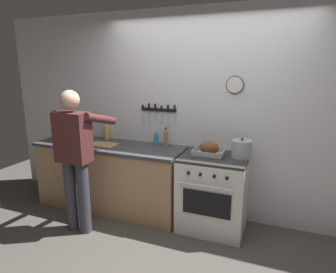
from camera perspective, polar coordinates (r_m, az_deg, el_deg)
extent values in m
cube|color=silver|center=(3.67, 7.29, 4.04)|extent=(6.00, 0.10, 2.60)
cube|color=black|center=(3.80, -1.87, 5.30)|extent=(0.49, 0.02, 0.04)
cube|color=silver|center=(3.90, -4.97, 3.76)|extent=(0.02, 0.00, 0.19)
cube|color=black|center=(3.88, -5.01, 5.70)|extent=(0.02, 0.02, 0.08)
cube|color=silver|center=(3.86, -3.77, 3.83)|extent=(0.02, 0.00, 0.17)
cube|color=black|center=(3.84, -3.80, 5.80)|extent=(0.02, 0.02, 0.10)
cube|color=silver|center=(3.82, -2.54, 4.12)|extent=(0.02, 0.00, 0.12)
cube|color=black|center=(3.80, -2.56, 5.75)|extent=(0.02, 0.02, 0.10)
cube|color=silver|center=(3.78, -1.29, 3.84)|extent=(0.02, 0.00, 0.15)
cube|color=black|center=(3.77, -1.30, 5.52)|extent=(0.02, 0.02, 0.08)
cube|color=silver|center=(3.75, -0.02, 3.41)|extent=(0.02, 0.00, 0.19)
cube|color=black|center=(3.73, -0.02, 5.57)|extent=(0.02, 0.02, 0.09)
cube|color=silver|center=(3.72, 1.28, 3.56)|extent=(0.02, 0.00, 0.16)
cube|color=black|center=(3.70, 1.29, 5.50)|extent=(0.02, 0.02, 0.09)
cylinder|color=white|center=(3.48, 13.06, 9.91)|extent=(0.19, 0.02, 0.19)
torus|color=black|center=(3.48, 13.06, 9.91)|extent=(0.20, 0.02, 0.20)
cube|color=tan|center=(4.06, -11.25, -7.96)|extent=(2.00, 0.62, 0.86)
cube|color=#3D3D42|center=(3.92, -11.55, -1.82)|extent=(2.03, 0.65, 0.04)
cube|color=white|center=(3.53, 8.87, -11.10)|extent=(0.76, 0.62, 0.87)
cube|color=black|center=(3.25, 7.57, -13.06)|extent=(0.53, 0.01, 0.28)
cube|color=#2D2D2D|center=(3.37, 9.14, -4.12)|extent=(0.76, 0.62, 0.03)
cylinder|color=black|center=(3.16, 4.04, -7.18)|extent=(0.04, 0.02, 0.04)
cylinder|color=black|center=(3.13, 6.38, -7.48)|extent=(0.04, 0.02, 0.04)
cylinder|color=black|center=(3.09, 9.11, -7.80)|extent=(0.04, 0.02, 0.04)
cylinder|color=black|center=(3.07, 11.55, -8.08)|extent=(0.04, 0.02, 0.04)
cylinder|color=silver|center=(3.13, 7.55, -9.84)|extent=(0.61, 0.02, 0.02)
cylinder|color=#383842|center=(3.65, -18.56, -10.90)|extent=(0.14, 0.14, 0.86)
cylinder|color=#383842|center=(3.55, -16.29, -11.49)|extent=(0.14, 0.14, 0.86)
cube|color=#4C2323|center=(3.37, -18.29, -0.14)|extent=(0.38, 0.22, 0.56)
sphere|color=tan|center=(3.30, -18.81, 6.87)|extent=(0.21, 0.21, 0.21)
cylinder|color=#4C2323|center=(3.65, -18.59, 3.73)|extent=(0.09, 0.55, 0.22)
cylinder|color=#4C2323|center=(3.40, -13.17, 3.40)|extent=(0.09, 0.55, 0.22)
cube|color=#B7B7BC|center=(3.40, 8.04, -3.57)|extent=(0.34, 0.25, 0.01)
cube|color=#B7B7BC|center=(3.27, 7.53, -3.61)|extent=(0.34, 0.01, 0.05)
cube|color=#B7B7BC|center=(3.50, 8.56, -2.49)|extent=(0.34, 0.01, 0.05)
cube|color=#B7B7BC|center=(3.43, 5.30, -2.74)|extent=(0.01, 0.25, 0.05)
cube|color=#B7B7BC|center=(3.35, 10.88, -3.31)|extent=(0.01, 0.25, 0.05)
ellipsoid|color=brown|center=(3.37, 8.09, -2.21)|extent=(0.23, 0.16, 0.16)
cylinder|color=#B7B7BC|center=(3.37, 14.32, -2.47)|extent=(0.22, 0.22, 0.19)
cylinder|color=#B2B2B7|center=(3.35, 14.42, -0.84)|extent=(0.23, 0.23, 0.01)
sphere|color=black|center=(3.34, 14.44, -0.51)|extent=(0.03, 0.03, 0.03)
cube|color=tan|center=(3.87, -12.72, -1.59)|extent=(0.36, 0.24, 0.02)
cylinder|color=gold|center=(4.19, -12.04, 0.78)|extent=(0.07, 0.07, 0.19)
cylinder|color=gold|center=(4.16, -12.11, 2.35)|extent=(0.03, 0.03, 0.04)
cylinder|color=black|center=(4.16, -12.13, 2.73)|extent=(0.04, 0.04, 0.01)
cylinder|color=#338CCC|center=(3.78, -2.34, -0.61)|extent=(0.06, 0.06, 0.15)
cylinder|color=#338CCC|center=(3.76, -2.35, 0.75)|extent=(0.03, 0.03, 0.03)
cylinder|color=white|center=(3.75, -2.35, 1.10)|extent=(0.03, 0.03, 0.01)
cylinder|color=#997F4C|center=(3.73, -0.44, -0.48)|extent=(0.06, 0.06, 0.19)
cylinder|color=#997F4C|center=(3.71, -0.44, 1.25)|extent=(0.03, 0.03, 0.04)
cylinder|color=black|center=(3.70, -0.44, 1.67)|extent=(0.03, 0.03, 0.01)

